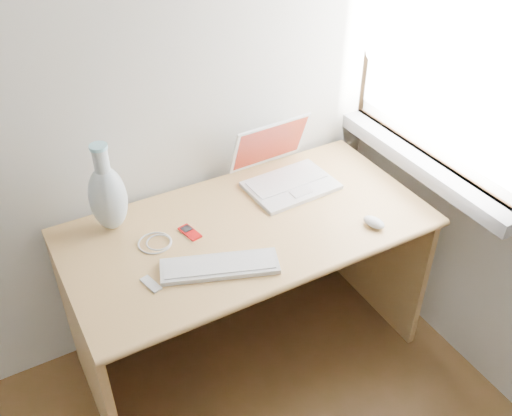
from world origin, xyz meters
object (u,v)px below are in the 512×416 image
desk (238,253)px  laptop (285,171)px  external_keyboard (220,266)px  vase (108,196)px

desk → laptop: bearing=19.0°
laptop → external_keyboard: laptop is taller
external_keyboard → vase: bearing=142.1°
desk → vase: size_ratio=3.90×
external_keyboard → desk: bearing=71.8°
laptop → vase: size_ratio=1.03×
laptop → vase: 0.71m
external_keyboard → laptop: bearing=56.3°
desk → laptop: size_ratio=3.78×
vase → external_keyboard: bearing=-58.2°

